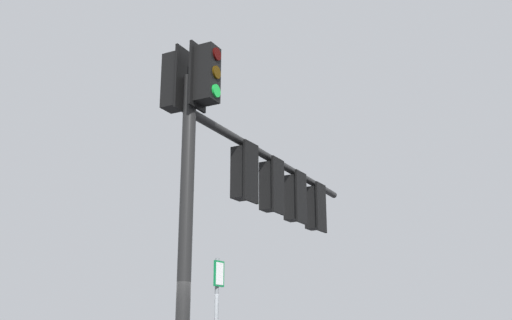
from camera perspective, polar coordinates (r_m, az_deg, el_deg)
The scene contains 1 object.
signal_mast_assembly at distance 10.66m, azimuth -0.94°, elevation -1.79°, with size 5.41×3.90×6.09m.
Camera 1 is at (-3.35, -9.01, 1.63)m, focal length 43.74 mm.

